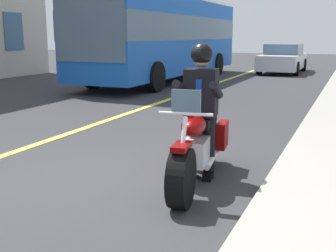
{
  "coord_description": "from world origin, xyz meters",
  "views": [
    {
      "loc": [
        4.47,
        2.88,
        1.83
      ],
      "look_at": [
        -0.16,
        0.85,
        0.75
      ],
      "focal_mm": 45.49,
      "sensor_mm": 36.0,
      "label": 1
    }
  ],
  "objects": [
    {
      "name": "rider_main",
      "position": [
        -0.59,
        1.11,
        1.04
      ],
      "size": [
        0.68,
        0.61,
        1.74
      ],
      "color": "black",
      "rests_on": "ground_plane"
    },
    {
      "name": "ground_plane",
      "position": [
        0.0,
        0.0,
        0.0
      ],
      "size": [
        80.0,
        80.0,
        0.0
      ],
      "primitive_type": "plane",
      "color": "#333335"
    },
    {
      "name": "car_silver",
      "position": [
        -17.33,
        -0.44,
        0.69
      ],
      "size": [
        4.6,
        1.92,
        1.4
      ],
      "color": "silver",
      "rests_on": "ground_plane"
    },
    {
      "name": "motorcycle_main",
      "position": [
        -0.41,
        1.14,
        0.45
      ],
      "size": [
        2.22,
        0.8,
        1.26
      ],
      "color": "black",
      "rests_on": "ground_plane"
    },
    {
      "name": "bus_near",
      "position": [
        -11.64,
        -4.27,
        1.87
      ],
      "size": [
        11.05,
        2.7,
        3.3
      ],
      "color": "blue",
      "rests_on": "ground_plane"
    }
  ]
}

